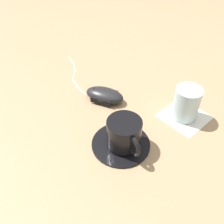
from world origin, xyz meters
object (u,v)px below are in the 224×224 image
at_px(saucer, 121,143).
at_px(computer_mouse, 105,95).
at_px(coffee_cup, 124,133).
at_px(drinking_glass, 186,103).

height_order(saucer, computer_mouse, computer_mouse).
bearing_deg(coffee_cup, computer_mouse, -123.27).
height_order(computer_mouse, drinking_glass, drinking_glass).
distance_m(saucer, drinking_glass, 0.21).
relative_size(computer_mouse, drinking_glass, 1.43).
bearing_deg(saucer, coffee_cup, 108.39).
bearing_deg(drinking_glass, computer_mouse, -67.66).
bearing_deg(saucer, drinking_glass, 160.54).
xyz_separation_m(coffee_cup, computer_mouse, (-0.10, -0.15, -0.03)).
distance_m(saucer, computer_mouse, 0.18).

